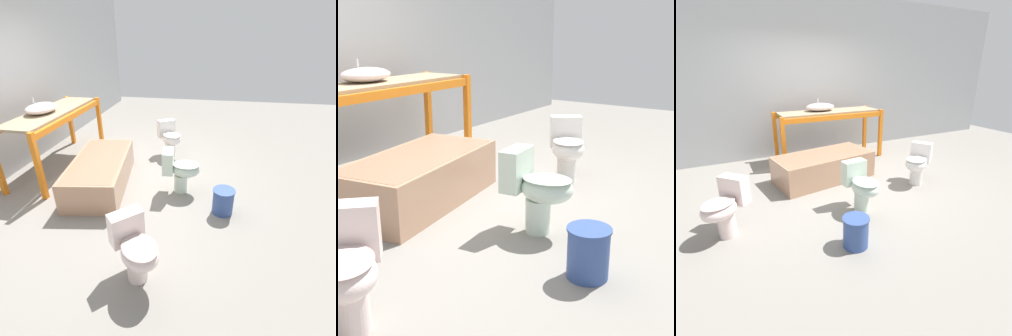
# 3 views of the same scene
# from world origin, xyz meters

# --- Properties ---
(ground_plane) EXTENTS (12.00, 12.00, 0.00)m
(ground_plane) POSITION_xyz_m (0.00, 0.00, 0.00)
(ground_plane) COLOR gray
(shelving_rack) EXTENTS (2.13, 0.72, 0.99)m
(shelving_rack) POSITION_xyz_m (0.34, 1.23, 0.85)
(shelving_rack) COLOR orange
(shelving_rack) RESTS_ON ground_plane
(sink_basin) EXTENTS (0.57, 0.42, 0.23)m
(sink_basin) POSITION_xyz_m (0.18, 1.30, 1.07)
(sink_basin) COLOR silver
(sink_basin) RESTS_ON shelving_rack
(bathtub_main) EXTENTS (1.71, 1.00, 0.45)m
(bathtub_main) POSITION_xyz_m (-0.19, 0.25, 0.26)
(bathtub_main) COLOR tan
(bathtub_main) RESTS_ON ground_plane
(toilet_near) EXTENTS (0.61, 0.60, 0.66)m
(toilet_near) POSITION_xyz_m (-1.79, -0.78, 0.37)
(toilet_near) COLOR silver
(toilet_near) RESTS_ON ground_plane
(toilet_far) EXTENTS (0.63, 0.56, 0.66)m
(toilet_far) POSITION_xyz_m (1.08, -0.61, 0.37)
(toilet_far) COLOR white
(toilet_far) RESTS_ON ground_plane
(toilet_extra) EXTENTS (0.37, 0.57, 0.66)m
(toilet_extra) POSITION_xyz_m (-0.17, -0.97, 0.37)
(toilet_extra) COLOR silver
(toilet_extra) RESTS_ON ground_plane
(bucket_white) EXTENTS (0.29, 0.29, 0.34)m
(bucket_white) POSITION_xyz_m (-0.59, -1.59, 0.18)
(bucket_white) COLOR #334C8C
(bucket_white) RESTS_ON ground_plane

